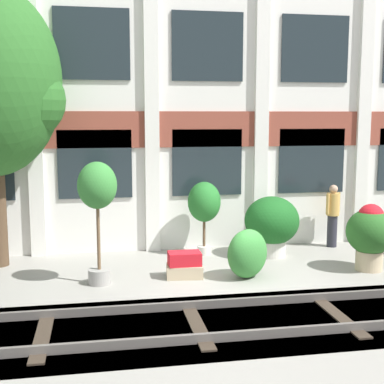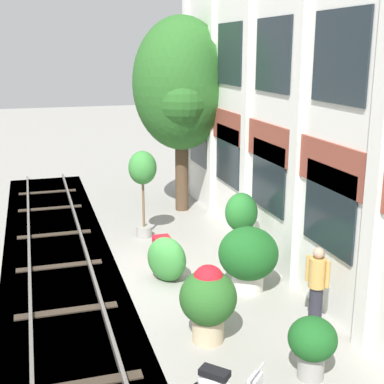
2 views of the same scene
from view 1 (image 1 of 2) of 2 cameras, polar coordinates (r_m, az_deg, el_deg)
name	(u,v)px [view 1 (image 1 of 2)]	position (r m, az deg, el deg)	size (l,w,h in m)	color
ground_plane	(234,280)	(11.48, 4.47, -9.34)	(80.00, 80.00, 0.00)	gray
apartment_facade	(205,107)	(13.94, 1.44, 9.08)	(14.54, 0.64, 7.35)	silver
rail_tracks	(267,327)	(9.49, 7.98, -14.11)	(22.18, 2.80, 0.43)	#423F3A
potted_plant_glazed_jar	(272,223)	(13.28, 8.51, -3.27)	(1.34, 1.34, 1.49)	beige
potted_plant_fluted_column	(370,233)	(12.59, 18.48, -4.13)	(1.07, 1.07, 1.51)	tan
potted_plant_square_trough	(185,265)	(11.55, -0.80, -7.84)	(0.81, 0.55, 0.55)	tan
potted_plant_tall_urn	(204,204)	(13.23, 1.31, -1.24)	(0.82, 0.82, 1.83)	beige
potted_plant_low_pan	(97,195)	(10.95, -10.06, -0.29)	(0.80, 0.80, 2.53)	gray
resident_by_doorway	(333,214)	(14.54, 14.78, -2.25)	(0.48, 0.34, 1.65)	#282833
topiary_hedge	(247,254)	(11.54, 5.93, -6.55)	(1.03, 0.70, 1.05)	#388438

